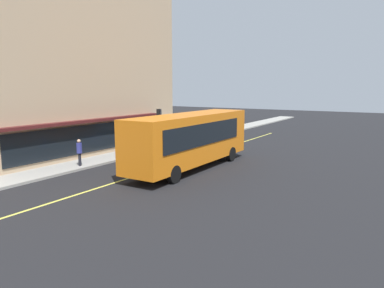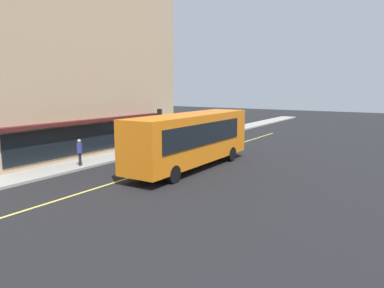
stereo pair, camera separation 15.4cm
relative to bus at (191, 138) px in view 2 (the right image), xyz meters
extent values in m
plane|color=black|center=(2.04, 1.71, -1.99)|extent=(120.00, 120.00, 0.00)
cube|color=#9E9B93|center=(2.04, 6.74, -1.91)|extent=(80.00, 2.41, 0.15)
cube|color=#D8D14C|center=(2.04, 1.71, -1.98)|extent=(36.00, 0.16, 0.01)
cube|color=tan|center=(-1.37, 13.53, 5.75)|extent=(21.46, 11.18, 15.48)
cube|color=#4C1919|center=(-1.37, 7.69, 0.81)|extent=(15.02, 0.70, 0.20)
cube|color=black|center=(-1.37, 7.91, -0.49)|extent=(12.88, 0.08, 2.00)
cube|color=orange|center=(-0.04, 0.00, 0.01)|extent=(11.01, 2.55, 3.00)
cube|color=black|center=(5.41, -0.02, 0.37)|extent=(0.13, 2.10, 1.80)
cube|color=black|center=(-0.33, 1.27, 0.37)|extent=(8.80, 0.10, 1.32)
cube|color=black|center=(-0.34, -1.27, 0.37)|extent=(8.80, 0.10, 1.32)
cube|color=#0CF259|center=(5.48, -0.02, 1.26)|extent=(0.09, 1.90, 0.36)
cube|color=#2D2D33|center=(5.51, -0.02, -1.24)|extent=(0.17, 2.40, 0.40)
cylinder|color=black|center=(3.49, 1.12, -1.49)|extent=(1.00, 0.30, 1.00)
cylinder|color=black|center=(3.48, -1.14, -1.49)|extent=(1.00, 0.30, 1.00)
cylinder|color=black|center=(-3.55, 1.15, -1.49)|extent=(1.00, 0.30, 1.00)
cylinder|color=black|center=(-3.56, -1.11, -1.49)|extent=(1.00, 0.30, 1.00)
cylinder|color=#2D2D33|center=(5.13, 6.20, -0.24)|extent=(0.12, 0.12, 3.20)
cube|color=black|center=(5.13, 6.40, 0.91)|extent=(0.30, 0.30, 0.90)
sphere|color=red|center=(5.13, 6.57, 1.18)|extent=(0.18, 0.18, 0.18)
sphere|color=orange|center=(5.13, 6.57, 0.91)|extent=(0.18, 0.18, 0.18)
sphere|color=green|center=(5.13, 6.57, 0.64)|extent=(0.18, 0.18, 0.18)
cube|color=navy|center=(4.56, 4.23, -1.39)|extent=(4.37, 1.98, 0.75)
cube|color=black|center=(4.41, 4.22, -0.74)|extent=(2.47, 1.61, 0.55)
cylinder|color=black|center=(5.94, 5.11, -1.67)|extent=(0.65, 0.25, 0.64)
cylinder|color=black|center=(6.01, 3.47, -1.67)|extent=(0.65, 0.25, 0.64)
cylinder|color=black|center=(3.11, 4.99, -1.67)|extent=(0.65, 0.25, 0.64)
cylinder|color=black|center=(3.18, 3.35, -1.67)|extent=(0.65, 0.25, 0.64)
cylinder|color=black|center=(-3.72, 6.13, -1.42)|extent=(0.18, 0.18, 0.84)
cylinder|color=#33388C|center=(-3.72, 6.13, -0.67)|extent=(0.34, 0.34, 0.66)
sphere|color=tan|center=(-3.72, 6.13, -0.22)|extent=(0.23, 0.23, 0.23)
camera|label=1|loc=(-19.21, -11.96, 3.20)|focal=33.70mm
camera|label=2|loc=(-19.13, -12.09, 3.20)|focal=33.70mm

